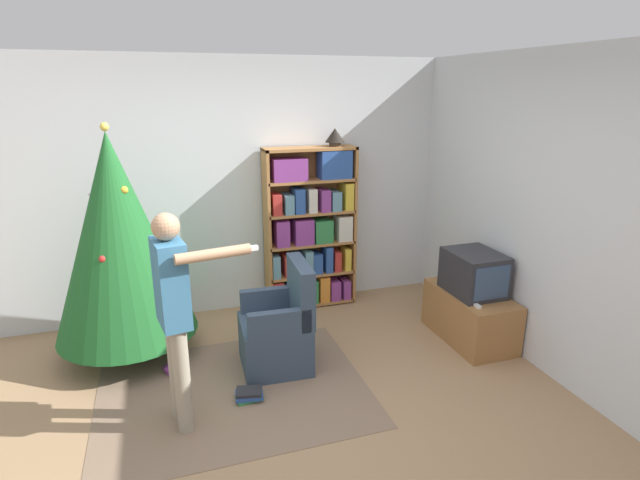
# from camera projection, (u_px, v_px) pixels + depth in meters

# --- Properties ---
(ground_plane) EXTENTS (14.00, 14.00, 0.00)m
(ground_plane) POSITION_uv_depth(u_px,v_px,m) (284.00, 427.00, 3.52)
(ground_plane) COLOR #9E7A56
(wall_back) EXTENTS (8.00, 0.10, 2.60)m
(wall_back) POSITION_uv_depth(u_px,v_px,m) (230.00, 189.00, 5.10)
(wall_back) COLOR silver
(wall_back) RESTS_ON ground_plane
(wall_right) EXTENTS (0.10, 8.00, 2.60)m
(wall_right) POSITION_uv_depth(u_px,v_px,m) (572.00, 223.00, 3.82)
(wall_right) COLOR silver
(wall_right) RESTS_ON ground_plane
(area_rug) EXTENTS (2.06, 1.61, 0.01)m
(area_rug) POSITION_uv_depth(u_px,v_px,m) (234.00, 391.00, 3.93)
(area_rug) COLOR #7F6651
(area_rug) RESTS_ON ground_plane
(bookshelf) EXTENTS (0.96, 0.28, 1.72)m
(bookshelf) POSITION_uv_depth(u_px,v_px,m) (310.00, 231.00, 5.27)
(bookshelf) COLOR #A8703D
(bookshelf) RESTS_ON ground_plane
(tv_stand) EXTENTS (0.49, 0.91, 0.47)m
(tv_stand) POSITION_uv_depth(u_px,v_px,m) (470.00, 316.00, 4.69)
(tv_stand) COLOR #996638
(tv_stand) RESTS_ON ground_plane
(television) EXTENTS (0.43, 0.54, 0.39)m
(television) POSITION_uv_depth(u_px,v_px,m) (474.00, 273.00, 4.56)
(television) COLOR #28282D
(television) RESTS_ON tv_stand
(game_remote) EXTENTS (0.04, 0.12, 0.02)m
(game_remote) POSITION_uv_depth(u_px,v_px,m) (476.00, 305.00, 4.33)
(game_remote) COLOR white
(game_remote) RESTS_ON tv_stand
(christmas_tree) EXTENTS (1.19, 1.19, 2.03)m
(christmas_tree) POSITION_uv_depth(u_px,v_px,m) (118.00, 238.00, 4.17)
(christmas_tree) COLOR #4C3323
(christmas_tree) RESTS_ON ground_plane
(armchair) EXTENTS (0.60, 0.59, 0.92)m
(armchair) POSITION_uv_depth(u_px,v_px,m) (280.00, 331.00, 4.21)
(armchair) COLOR #334256
(armchair) RESTS_ON ground_plane
(standing_person) EXTENTS (0.68, 0.46, 1.54)m
(standing_person) POSITION_uv_depth(u_px,v_px,m) (175.00, 306.00, 3.30)
(standing_person) COLOR #9E937F
(standing_person) RESTS_ON ground_plane
(table_lamp) EXTENTS (0.20, 0.20, 0.18)m
(table_lamp) POSITION_uv_depth(u_px,v_px,m) (335.00, 136.00, 5.07)
(table_lamp) COLOR #473828
(table_lamp) RESTS_ON bookshelf
(book_pile_near_tree) EXTENTS (0.20, 0.19, 0.07)m
(book_pile_near_tree) POSITION_uv_depth(u_px,v_px,m) (176.00, 367.00, 4.21)
(book_pile_near_tree) COLOR #843889
(book_pile_near_tree) RESTS_ON ground_plane
(book_pile_by_chair) EXTENTS (0.23, 0.18, 0.08)m
(book_pile_by_chair) POSITION_uv_depth(u_px,v_px,m) (249.00, 395.00, 3.81)
(book_pile_by_chair) COLOR #2D7A42
(book_pile_by_chair) RESTS_ON ground_plane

